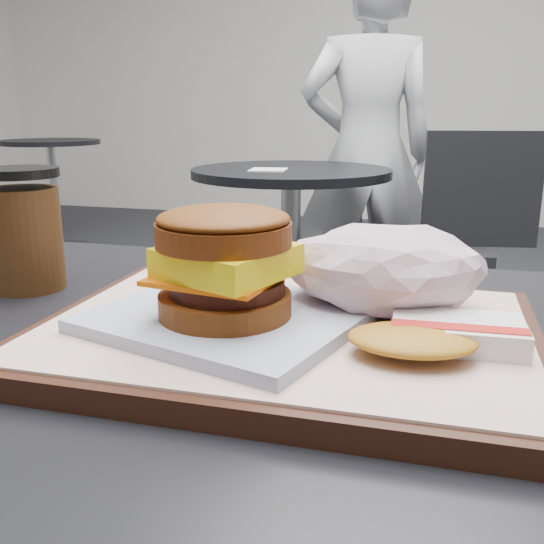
{
  "coord_description": "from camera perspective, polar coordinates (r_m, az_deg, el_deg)",
  "views": [
    {
      "loc": [
        0.15,
        -0.43,
        0.95
      ],
      "look_at": [
        0.04,
        -0.01,
        0.83
      ],
      "focal_mm": 40.0,
      "sensor_mm": 36.0,
      "label": 1
    }
  ],
  "objects": [
    {
      "name": "customer_table",
      "position": [
        0.58,
        -3.39,
        -23.94
      ],
      "size": [
        0.8,
        0.6,
        0.77
      ],
      "color": "#A5A5AA",
      "rests_on": "ground"
    },
    {
      "name": "serving_tray",
      "position": [
        0.47,
        1.3,
        -5.93
      ],
      "size": [
        0.38,
        0.28,
        0.02
      ],
      "color": "black",
      "rests_on": "customer_table"
    },
    {
      "name": "breakfast_sandwich",
      "position": [
        0.45,
        -4.31,
        -0.4
      ],
      "size": [
        0.23,
        0.22,
        0.09
      ],
      "color": "silver",
      "rests_on": "serving_tray"
    },
    {
      "name": "hash_brown",
      "position": [
        0.43,
        15.32,
        -5.8
      ],
      "size": [
        0.12,
        0.09,
        0.02
      ],
      "color": "white",
      "rests_on": "serving_tray"
    },
    {
      "name": "crumpled_wrapper",
      "position": [
        0.5,
        10.49,
        0.36
      ],
      "size": [
        0.16,
        0.13,
        0.07
      ],
      "primitive_type": null,
      "color": "silver",
      "rests_on": "serving_tray"
    },
    {
      "name": "coffee_cup",
      "position": [
        0.67,
        -22.25,
        3.42
      ],
      "size": [
        0.08,
        0.08,
        0.12
      ],
      "color": "#3E230E",
      "rests_on": "customer_table"
    },
    {
      "name": "neighbor_table",
      "position": [
        2.17,
        1.77,
        4.47
      ],
      "size": [
        0.7,
        0.7,
        0.75
      ],
      "color": "black",
      "rests_on": "ground"
    },
    {
      "name": "napkin",
      "position": [
        2.08,
        -0.36,
        9.6
      ],
      "size": [
        0.13,
        0.13,
        0.0
      ],
      "primitive_type": "cube",
      "rotation": [
        0.0,
        0.0,
        0.11
      ],
      "color": "silver",
      "rests_on": "neighbor_table"
    },
    {
      "name": "neighbor_chair",
      "position": [
        2.26,
        15.71,
        3.3
      ],
      "size": [
        0.63,
        0.49,
        0.88
      ],
      "color": "#97989C",
      "rests_on": "ground"
    },
    {
      "name": "patron",
      "position": [
        2.59,
        8.95,
        10.94
      ],
      "size": [
        0.64,
        0.5,
        1.54
      ],
      "primitive_type": "imported",
      "rotation": [
        0.0,
        0.0,
        3.4
      ],
      "color": "silver",
      "rests_on": "ground"
    },
    {
      "name": "bg_table_mid",
      "position": [
        4.45,
        -19.97,
        9.19
      ],
      "size": [
        0.66,
        0.66,
        0.75
      ],
      "color": "black",
      "rests_on": "ground"
    }
  ]
}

